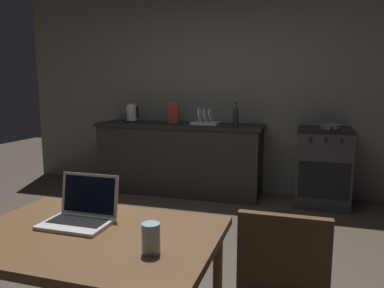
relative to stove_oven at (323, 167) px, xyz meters
name	(u,v)px	position (x,y,z in m)	size (l,w,h in m)	color
ground_plane	(148,277)	(-1.29, -2.16, -0.46)	(12.00, 12.00, 0.00)	#473D33
back_wall	(245,89)	(-0.99, 0.35, 0.90)	(6.40, 0.10, 2.70)	slate
kitchen_counter	(180,158)	(-1.78, 0.00, 0.00)	(2.16, 0.64, 0.91)	#282623
stove_oven	(323,167)	(0.00, 0.00, 0.00)	(0.60, 0.62, 0.91)	#2D2D30
dining_table	(93,249)	(-1.14, -3.08, 0.19)	(1.15, 0.80, 0.72)	brown
laptop	(81,214)	(-1.27, -2.99, 0.31)	(0.32, 0.26, 0.23)	silver
electric_kettle	(132,113)	(-2.46, 0.00, 0.57)	(0.17, 0.15, 0.25)	black
bottle	(236,115)	(-1.04, -0.05, 0.59)	(0.07, 0.07, 0.29)	#2D2D33
frying_pan	(331,126)	(0.06, -0.03, 0.48)	(0.24, 0.42, 0.05)	gray
drinking_glass	(151,238)	(-0.80, -3.19, 0.33)	(0.08, 0.08, 0.12)	#99B7C6
cereal_box	(174,113)	(-1.86, 0.02, 0.59)	(0.13, 0.05, 0.27)	#B2382D
dish_rack	(206,121)	(-1.43, 0.00, 0.50)	(0.34, 0.26, 0.21)	silver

